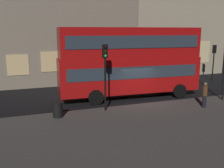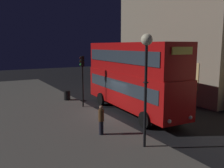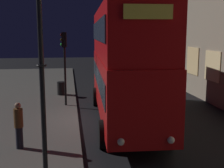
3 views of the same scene
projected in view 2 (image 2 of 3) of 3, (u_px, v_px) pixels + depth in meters
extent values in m
plane|color=black|center=(117.00, 114.00, 18.50)|extent=(80.00, 80.00, 0.00)
cube|color=#4C4944|center=(41.00, 126.00, 15.69)|extent=(44.00, 9.68, 0.12)
cube|color=gray|center=(193.00, 6.00, 26.28)|extent=(14.56, 9.39, 18.97)
cube|color=#F2D18C|center=(133.00, 71.00, 28.85)|extent=(1.86, 0.06, 1.84)
cube|color=#F2D18C|center=(149.00, 72.00, 26.33)|extent=(1.86, 0.06, 1.87)
cube|color=#F9E09E|center=(167.00, 75.00, 23.84)|extent=(1.86, 0.06, 1.81)
cube|color=#E5C67F|center=(190.00, 76.00, 21.32)|extent=(1.86, 0.06, 2.36)
cube|color=#B20F0F|center=(132.00, 89.00, 18.96)|extent=(11.06, 3.03, 2.62)
cube|color=#B20F0F|center=(132.00, 58.00, 18.57)|extent=(10.83, 2.97, 2.27)
cube|color=#2D3842|center=(132.00, 85.00, 18.91)|extent=(10.18, 3.04, 0.90)
cube|color=#2D3842|center=(132.00, 56.00, 18.55)|extent=(10.18, 3.04, 0.90)
cube|color=#F2D84C|center=(182.00, 51.00, 13.70)|extent=(0.15, 1.50, 0.44)
sphere|color=white|center=(190.00, 117.00, 14.64)|extent=(0.24, 0.24, 0.24)
sphere|color=white|center=(169.00, 121.00, 13.91)|extent=(0.24, 0.24, 0.24)
cylinder|color=black|center=(176.00, 115.00, 16.47)|extent=(1.10, 0.29, 1.09)
cylinder|color=black|center=(145.00, 120.00, 15.31)|extent=(1.10, 0.29, 1.09)
cylinder|color=black|center=(126.00, 96.00, 22.39)|extent=(1.10, 0.29, 1.09)
cylinder|color=black|center=(101.00, 99.00, 21.23)|extent=(1.10, 0.29, 1.09)
cylinder|color=black|center=(83.00, 87.00, 20.06)|extent=(0.12, 0.12, 3.39)
cube|color=black|center=(82.00, 61.00, 19.73)|extent=(0.34, 0.29, 0.85)
sphere|color=black|center=(80.00, 58.00, 19.63)|extent=(0.17, 0.17, 0.17)
sphere|color=black|center=(81.00, 61.00, 19.67)|extent=(0.17, 0.17, 0.17)
sphere|color=green|center=(81.00, 65.00, 19.71)|extent=(0.17, 0.17, 0.17)
cylinder|color=black|center=(145.00, 97.00, 11.92)|extent=(0.14, 0.14, 5.12)
torus|color=black|center=(146.00, 82.00, 11.80)|extent=(0.28, 0.28, 0.06)
sphere|color=#F9EFC6|center=(147.00, 40.00, 11.47)|extent=(0.57, 0.57, 0.57)
cylinder|color=black|center=(101.00, 128.00, 13.93)|extent=(0.26, 0.26, 0.80)
cylinder|color=#513319|center=(101.00, 115.00, 13.81)|extent=(0.33, 0.33, 0.69)
sphere|color=#8C664C|center=(101.00, 107.00, 13.74)|extent=(0.22, 0.22, 0.22)
cylinder|color=black|center=(67.00, 95.00, 22.76)|extent=(0.59, 0.59, 0.90)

